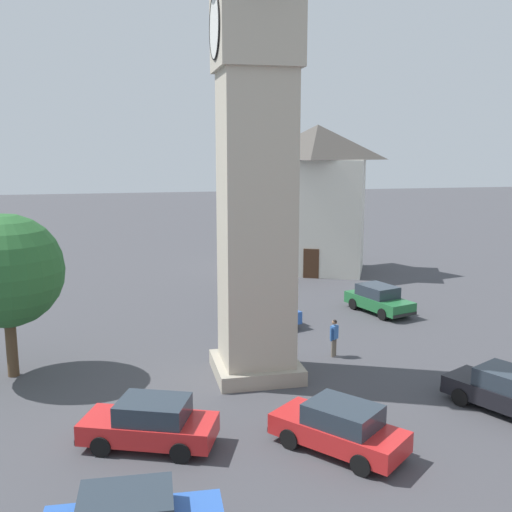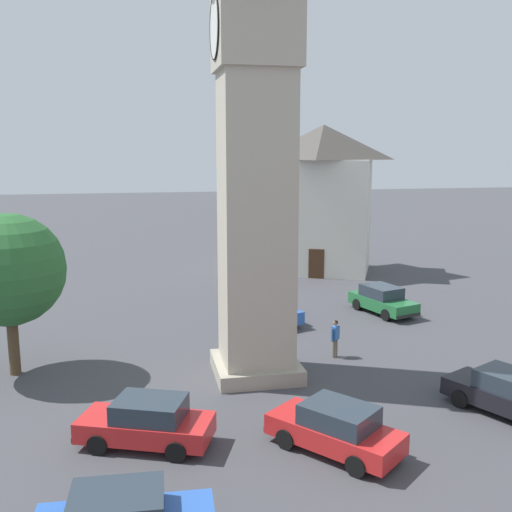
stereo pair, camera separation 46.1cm
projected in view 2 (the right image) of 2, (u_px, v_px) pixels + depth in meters
The scene contains 10 objects.
ground_plane at pixel (256, 374), 24.22m from camera, with size 200.00×200.00×0.00m, color #424247.
clock_tower at pixel (256, 54), 21.95m from camera, with size 4.08×4.08×21.41m.
car_blue_kerb at pixel (507, 393), 20.50m from camera, with size 4.44×3.37×1.53m.
car_red_corner at pixel (382, 300), 32.97m from camera, with size 4.44×2.85×1.53m.
car_white_side at pixel (335, 428), 17.92m from camera, with size 4.26×3.93×1.53m.
car_black_far at pixel (147, 422), 18.32m from camera, with size 3.06×4.46×1.53m.
car_green_alley at pixel (269, 308), 31.28m from camera, with size 4.46×3.01×1.53m.
pedestrian at pixel (335, 335), 26.01m from camera, with size 0.40×0.46×1.69m.
tree at pixel (8, 270), 23.47m from camera, with size 4.51×4.51×6.62m.
building_shop_left at pixel (322, 198), 43.47m from camera, with size 8.21×8.90×10.73m.
Camera 2 is at (22.50, -4.45, 9.15)m, focal length 41.58 mm.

